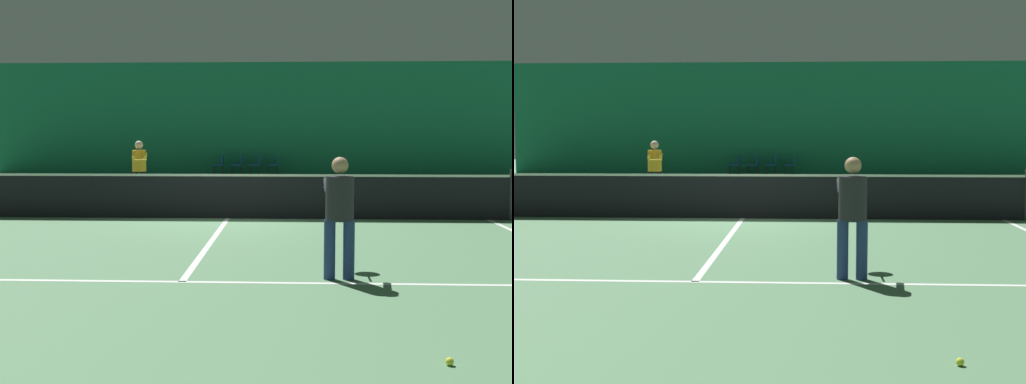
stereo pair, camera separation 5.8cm
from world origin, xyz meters
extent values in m
plane|color=#56845B|center=(0.00, 0.00, 0.00)|extent=(60.00, 60.00, 0.00)
cube|color=#196B4C|center=(0.00, 15.69, 2.39)|extent=(23.00, 0.12, 4.78)
cube|color=white|center=(0.00, 11.90, 0.00)|extent=(11.00, 0.10, 0.00)
cube|color=white|center=(0.00, 6.40, 0.00)|extent=(8.25, 0.10, 0.00)
cube|color=white|center=(0.00, -6.40, 0.00)|extent=(8.25, 0.10, 0.00)
cube|color=white|center=(5.50, 0.00, 0.00)|extent=(0.10, 23.80, 0.00)
cube|color=white|center=(0.00, 0.00, 0.00)|extent=(0.10, 12.80, 0.00)
cube|color=black|center=(0.00, 0.00, 0.47)|extent=(11.90, 0.02, 0.95)
cube|color=white|center=(0.00, 0.00, 0.92)|extent=(11.90, 0.02, 0.05)
cylinder|color=navy|center=(1.84, -6.14, 0.38)|extent=(0.15, 0.15, 0.76)
cylinder|color=navy|center=(2.08, -6.15, 0.38)|extent=(0.15, 0.15, 0.76)
cylinder|color=#232328|center=(1.96, -6.14, 1.03)|extent=(0.36, 0.36, 0.55)
sphere|color=tan|center=(1.96, -6.14, 1.44)|extent=(0.21, 0.21, 0.21)
cylinder|color=#232328|center=(1.82, -5.90, 1.16)|extent=(0.09, 0.52, 0.22)
cylinder|color=#232328|center=(2.10, -5.90, 1.16)|extent=(0.09, 0.52, 0.22)
cylinder|color=black|center=(1.96, -5.49, 1.09)|extent=(0.03, 0.31, 0.03)
torus|color=#1951B2|center=(1.96, -5.19, 1.09)|extent=(0.33, 0.33, 0.03)
cylinder|color=silver|center=(1.96, -5.19, 1.09)|extent=(0.28, 0.28, 0.00)
cylinder|color=black|center=(-2.59, 3.81, 0.39)|extent=(0.18, 0.18, 0.78)
cylinder|color=black|center=(-2.84, 3.75, 0.39)|extent=(0.18, 0.18, 0.78)
cylinder|color=gold|center=(-2.71, 3.78, 1.07)|extent=(0.44, 0.44, 0.57)
sphere|color=beige|center=(-2.71, 3.78, 1.49)|extent=(0.22, 0.22, 0.22)
cylinder|color=gold|center=(-2.51, 3.57, 1.19)|extent=(0.22, 0.55, 0.23)
cylinder|color=gold|center=(-2.80, 3.50, 1.19)|extent=(0.22, 0.55, 0.23)
cylinder|color=black|center=(-2.55, 3.13, 1.13)|extent=(0.10, 0.30, 0.03)
torus|color=gold|center=(-2.48, 2.84, 1.13)|extent=(0.40, 0.40, 0.03)
cylinder|color=silver|center=(-2.48, 2.84, 1.13)|extent=(0.33, 0.33, 0.00)
cylinder|color=#2D2D2D|center=(-1.96, 15.33, 0.20)|extent=(0.03, 0.03, 0.39)
cylinder|color=#2D2D2D|center=(-1.96, 14.95, 0.20)|extent=(0.03, 0.03, 0.39)
cylinder|color=#2D2D2D|center=(-1.58, 15.33, 0.20)|extent=(0.03, 0.03, 0.39)
cylinder|color=#2D2D2D|center=(-1.58, 14.95, 0.20)|extent=(0.03, 0.03, 0.39)
cube|color=#19479E|center=(-1.77, 15.14, 0.41)|extent=(0.44, 0.44, 0.05)
cube|color=#19479E|center=(-1.57, 15.14, 0.64)|extent=(0.04, 0.44, 0.40)
cylinder|color=#2D2D2D|center=(-1.18, 15.33, 0.20)|extent=(0.03, 0.03, 0.39)
cylinder|color=#2D2D2D|center=(-1.18, 14.95, 0.20)|extent=(0.03, 0.03, 0.39)
cylinder|color=#2D2D2D|center=(-0.80, 15.33, 0.20)|extent=(0.03, 0.03, 0.39)
cylinder|color=#2D2D2D|center=(-0.80, 14.95, 0.20)|extent=(0.03, 0.03, 0.39)
cube|color=#19479E|center=(-0.99, 15.14, 0.41)|extent=(0.44, 0.44, 0.05)
cube|color=#19479E|center=(-0.79, 15.14, 0.64)|extent=(0.04, 0.44, 0.40)
cylinder|color=#2D2D2D|center=(-0.40, 15.33, 0.20)|extent=(0.03, 0.03, 0.39)
cylinder|color=#2D2D2D|center=(-0.40, 14.95, 0.20)|extent=(0.03, 0.03, 0.39)
cylinder|color=#2D2D2D|center=(-0.02, 15.33, 0.20)|extent=(0.03, 0.03, 0.39)
cylinder|color=#2D2D2D|center=(-0.02, 14.95, 0.20)|extent=(0.03, 0.03, 0.39)
cube|color=#19479E|center=(-0.21, 15.14, 0.41)|extent=(0.44, 0.44, 0.05)
cube|color=#19479E|center=(-0.01, 15.14, 0.64)|extent=(0.04, 0.44, 0.40)
cylinder|color=#2D2D2D|center=(0.38, 15.33, 0.20)|extent=(0.03, 0.03, 0.39)
cylinder|color=#2D2D2D|center=(0.38, 14.95, 0.20)|extent=(0.03, 0.03, 0.39)
cylinder|color=#2D2D2D|center=(0.76, 15.33, 0.20)|extent=(0.03, 0.03, 0.39)
cylinder|color=#2D2D2D|center=(0.76, 14.95, 0.20)|extent=(0.03, 0.03, 0.39)
cube|color=#19479E|center=(0.57, 15.14, 0.41)|extent=(0.44, 0.44, 0.05)
cube|color=#19479E|center=(0.77, 15.14, 0.64)|extent=(0.04, 0.44, 0.40)
sphere|color=#D1DB33|center=(2.62, -9.42, 0.03)|extent=(0.07, 0.07, 0.07)
camera|label=1|loc=(1.35, -15.05, 1.88)|focal=50.00mm
camera|label=2|loc=(1.41, -15.04, 1.88)|focal=50.00mm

